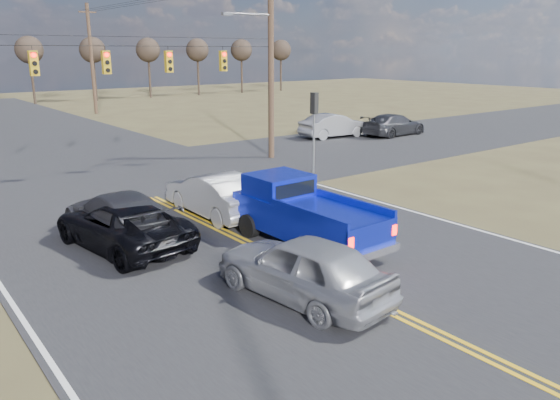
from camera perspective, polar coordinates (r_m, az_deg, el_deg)
ground at (r=12.31m, az=16.18°, el=-13.39°), size 160.00×160.00×0.00m
road_main at (r=19.36m, az=-8.18°, el=-2.23°), size 14.00×120.00×0.02m
road_cross at (r=26.41m, az=-16.78°, el=2.00°), size 120.00×12.00×0.02m
signal_gantry at (r=25.76m, az=-16.43°, el=13.11°), size 19.60×4.83×10.00m
utility_poles at (r=24.84m, az=-16.87°, el=13.39°), size 19.60×58.32×10.00m
treeline at (r=34.32m, az=-23.13°, el=13.99°), size 87.00×117.80×7.40m
pickup_truck at (r=16.67m, az=2.49°, el=-1.46°), size 2.24×5.41×2.02m
silver_suv at (r=13.12m, az=2.43°, el=-7.04°), size 2.49×4.91×1.60m
black_suv at (r=17.15m, az=-16.16°, el=-2.51°), size 3.07×5.43×1.43m
white_car_queue at (r=19.87m, az=-6.84°, el=0.61°), size 1.65×4.73×1.56m
dgrey_car_queue at (r=17.96m, az=-16.46°, el=-1.56°), size 2.21×5.32×1.54m
cross_car_east_near at (r=38.11m, az=5.65°, el=7.75°), size 2.18×5.09×1.63m
cross_car_east_far at (r=39.61m, az=11.82°, el=7.71°), size 2.42×5.36×1.53m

